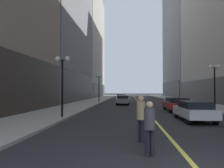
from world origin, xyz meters
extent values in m
plane|color=#262628|center=(0.00, 35.00, 0.00)|extent=(200.00, 200.00, 0.00)
cube|color=#9E9991|center=(-8.25, 35.00, 0.07)|extent=(4.50, 78.00, 0.15)
cube|color=#9E9991|center=(8.25, 35.00, 0.07)|extent=(4.50, 78.00, 0.15)
cube|color=#E5D64C|center=(0.00, 35.00, 0.00)|extent=(0.16, 70.00, 0.01)
cube|color=#332A23|center=(-10.60, 11.00, 2.50)|extent=(0.50, 20.90, 5.00)
cube|color=#2C2C2E|center=(-10.60, 34.50, 2.50)|extent=(0.50, 22.80, 5.00)
cube|color=#B7AD99|center=(-18.40, 60.00, 16.10)|extent=(15.81, 26.00, 32.20)
cube|color=#403C35|center=(-10.60, 60.00, 1.93)|extent=(0.50, 24.70, 3.86)
cube|color=#3A3935|center=(10.60, 34.50, 1.90)|extent=(0.50, 22.80, 3.80)
cube|color=gray|center=(17.34, 60.00, 18.94)|extent=(13.67, 26.00, 37.88)
cube|color=#2C2C2E|center=(10.60, 60.00, 2.27)|extent=(0.50, 24.70, 4.55)
cube|color=silver|center=(2.54, 9.78, 0.59)|extent=(1.86, 4.33, 0.55)
cube|color=black|center=(2.54, 9.56, 1.07)|extent=(1.61, 2.43, 0.50)
cylinder|color=black|center=(1.74, 11.27, 0.32)|extent=(0.23, 0.64, 0.64)
cylinder|color=black|center=(3.29, 11.29, 0.32)|extent=(0.23, 0.64, 0.64)
cylinder|color=black|center=(1.79, 8.26, 0.32)|extent=(0.23, 0.64, 0.64)
cylinder|color=black|center=(3.34, 8.28, 0.32)|extent=(0.23, 0.64, 0.64)
cube|color=#B21919|center=(2.86, 16.43, 0.59)|extent=(1.97, 4.80, 0.55)
cube|color=black|center=(2.86, 16.19, 1.07)|extent=(1.72, 2.69, 0.50)
cylinder|color=black|center=(2.02, 18.11, 0.32)|extent=(0.22, 0.64, 0.64)
cylinder|color=black|center=(3.72, 18.10, 0.32)|extent=(0.22, 0.64, 0.64)
cylinder|color=black|center=(2.00, 14.77, 0.32)|extent=(0.22, 0.64, 0.64)
cylinder|color=black|center=(3.69, 14.75, 0.32)|extent=(0.22, 0.64, 0.64)
cube|color=slate|center=(-2.49, 25.49, 0.59)|extent=(1.90, 4.29, 0.55)
cube|color=black|center=(-2.48, 25.70, 1.07)|extent=(1.61, 2.43, 0.50)
cylinder|color=black|center=(-1.82, 23.98, 0.32)|extent=(0.25, 0.65, 0.64)
cylinder|color=black|center=(-3.29, 24.05, 0.32)|extent=(0.25, 0.65, 0.64)
cylinder|color=black|center=(-1.69, 26.93, 0.32)|extent=(0.25, 0.65, 0.64)
cylinder|color=black|center=(-3.16, 27.00, 0.32)|extent=(0.25, 0.65, 0.64)
cube|color=#B7B7BC|center=(-3.05, 35.47, 0.59)|extent=(1.80, 4.64, 0.55)
cube|color=black|center=(-3.05, 35.70, 1.07)|extent=(1.58, 2.60, 0.50)
cylinder|color=black|center=(-2.27, 33.86, 0.32)|extent=(0.22, 0.64, 0.64)
cylinder|color=black|center=(-3.81, 33.85, 0.32)|extent=(0.22, 0.64, 0.64)
cylinder|color=black|center=(-2.28, 37.10, 0.32)|extent=(0.22, 0.64, 0.64)
cylinder|color=black|center=(-3.83, 37.09, 0.32)|extent=(0.22, 0.64, 0.64)
cylinder|color=black|center=(-1.32, 3.78, 0.44)|extent=(0.14, 0.14, 0.88)
cylinder|color=black|center=(-1.22, 3.65, 0.44)|extent=(0.14, 0.14, 0.88)
cylinder|color=tan|center=(-1.27, 3.71, 1.23)|extent=(0.48, 0.48, 0.70)
sphere|color=tan|center=(-1.27, 3.71, 1.70)|extent=(0.24, 0.24, 0.24)
cylinder|color=black|center=(-1.18, 1.88, 0.41)|extent=(0.14, 0.14, 0.82)
cylinder|color=black|center=(-1.03, 1.94, 0.41)|extent=(0.14, 0.14, 0.82)
cylinder|color=#3F3F44|center=(-1.11, 1.91, 1.15)|extent=(0.44, 0.44, 0.65)
sphere|color=tan|center=(-1.11, 1.91, 1.58)|extent=(0.22, 0.22, 0.22)
cylinder|color=black|center=(-1.18, 5.27, 0.39)|extent=(0.14, 0.14, 0.78)
cylinder|color=black|center=(-1.19, 5.11, 0.39)|extent=(0.14, 0.14, 0.78)
cylinder|color=#1E6633|center=(-1.18, 5.19, 1.09)|extent=(0.36, 0.36, 0.62)
sphere|color=tan|center=(-1.18, 5.19, 1.50)|extent=(0.21, 0.21, 0.21)
cylinder|color=black|center=(-6.40, 9.99, 2.10)|extent=(0.14, 0.14, 4.20)
cylinder|color=black|center=(-6.40, 9.99, 4.15)|extent=(0.80, 0.06, 0.06)
sphere|color=white|center=(-6.75, 9.99, 4.25)|extent=(0.36, 0.36, 0.36)
sphere|color=white|center=(-6.05, 9.99, 4.25)|extent=(0.36, 0.36, 0.36)
cylinder|color=black|center=(-6.40, 28.95, 2.10)|extent=(0.14, 0.14, 4.20)
cylinder|color=black|center=(-6.40, 28.95, 4.15)|extent=(0.80, 0.06, 0.06)
sphere|color=white|center=(-6.75, 28.95, 4.25)|extent=(0.36, 0.36, 0.36)
sphere|color=white|center=(-6.05, 28.95, 4.25)|extent=(0.36, 0.36, 0.36)
cylinder|color=black|center=(6.40, 16.23, 2.10)|extent=(0.14, 0.14, 4.20)
cylinder|color=black|center=(6.40, 16.23, 4.15)|extent=(0.80, 0.06, 0.06)
sphere|color=white|center=(6.05, 16.23, 4.25)|extent=(0.36, 0.36, 0.36)
sphere|color=white|center=(6.75, 16.23, 4.25)|extent=(0.36, 0.36, 0.36)
camera|label=1|loc=(-1.76, -4.84, 2.04)|focal=34.55mm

